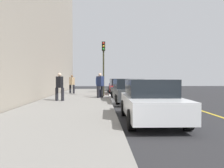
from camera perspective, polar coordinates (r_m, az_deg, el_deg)
ground_plane at (r=14.49m, az=3.50°, el=-4.63°), size 56.00×56.00×0.00m
sidewalk at (r=14.50m, az=-9.61°, el=-4.35°), size 28.00×4.60×0.15m
lane_stripe_centre at (r=15.18m, az=15.64°, el=-4.39°), size 28.00×0.14×0.01m
snow_bank_curb at (r=15.42m, az=0.51°, el=-3.85°), size 7.00×0.56×0.22m
parked_car_navy at (r=25.46m, az=1.22°, el=-0.26°), size 4.57×2.03×1.51m
parked_car_red at (r=19.77m, az=2.03°, el=-0.78°), size 4.35×1.95×1.51m
parked_car_charcoal at (r=13.71m, az=4.19°, el=-1.80°), size 4.74×2.03×1.51m
parked_car_white at (r=7.84m, az=10.16°, el=-4.34°), size 4.20×1.97×1.51m
pedestrian_navy_coat at (r=15.49m, az=-3.19°, el=-0.15°), size 0.55×0.56×1.78m
pedestrian_black_coat at (r=13.75m, az=-13.77°, el=-0.49°), size 0.52×0.57×1.74m
pedestrian_tan_coat at (r=20.13m, az=-10.61°, el=0.11°), size 0.54×0.53×1.72m
pedestrian_blue_coat at (r=22.15m, az=-3.67°, el=0.17°), size 0.52×0.52×1.65m
traffic_light_pole at (r=16.79m, az=-2.27°, el=6.57°), size 0.35×0.26×4.25m
rolling_suitcase at (r=16.02m, az=-3.01°, el=-2.45°), size 0.34×0.22×0.94m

